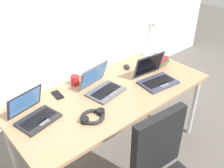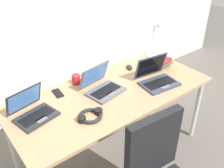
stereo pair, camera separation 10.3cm
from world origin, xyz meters
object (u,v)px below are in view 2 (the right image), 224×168
(headphones, at_px, (90,116))
(book_stack, at_px, (161,62))
(laptop_center, at_px, (102,86))
(computer_mouse, at_px, (129,67))
(cell_phone, at_px, (58,93))
(desk_lamp, at_px, (155,40))
(laptop_back_right, at_px, (33,111))
(coffee_mug, at_px, (76,79))
(laptop_far_corner, at_px, (157,78))

(headphones, distance_m, book_stack, 1.06)
(headphones, bearing_deg, laptop_center, 40.15)
(computer_mouse, bearing_deg, laptop_center, -135.55)
(laptop_center, bearing_deg, computer_mouse, 19.64)
(computer_mouse, bearing_deg, cell_phone, -157.75)
(desk_lamp, bearing_deg, computer_mouse, -173.25)
(laptop_back_right, height_order, cell_phone, laptop_back_right)
(computer_mouse, bearing_deg, laptop_back_right, -148.45)
(coffee_mug, bearing_deg, book_stack, -15.97)
(cell_phone, relative_size, coffee_mug, 1.20)
(laptop_center, xyz_separation_m, computer_mouse, (0.46, 0.16, -0.03))
(laptop_far_corner, distance_m, headphones, 0.76)
(laptop_center, bearing_deg, book_stack, -0.01)
(cell_phone, bearing_deg, laptop_center, -26.13)
(computer_mouse, height_order, cell_phone, computer_mouse)
(cell_phone, xyz_separation_m, book_stack, (1.07, -0.20, 0.04))
(computer_mouse, relative_size, book_stack, 0.46)
(laptop_far_corner, bearing_deg, headphones, -176.56)
(desk_lamp, height_order, cell_phone, desk_lamp)
(laptop_center, xyz_separation_m, laptop_back_right, (-0.62, 0.04, -0.00))
(desk_lamp, xyz_separation_m, laptop_back_right, (-1.47, -0.17, -0.15))
(laptop_back_right, height_order, book_stack, laptop_back_right)
(desk_lamp, height_order, coffee_mug, desk_lamp)
(laptop_center, distance_m, headphones, 0.37)
(laptop_far_corner, distance_m, laptop_back_right, 1.11)
(laptop_back_right, bearing_deg, computer_mouse, 6.73)
(laptop_back_right, bearing_deg, laptop_center, -3.38)
(desk_lamp, distance_m, headphones, 1.24)
(laptop_center, height_order, headphones, laptop_center)
(coffee_mug, bearing_deg, computer_mouse, -8.19)
(laptop_center, xyz_separation_m, book_stack, (0.74, -0.00, 0.00))
(desk_lamp, relative_size, headphones, 1.87)
(book_stack, bearing_deg, coffee_mug, 164.03)
(laptop_far_corner, relative_size, book_stack, 1.72)
(desk_lamp, relative_size, laptop_back_right, 1.17)
(laptop_far_corner, xyz_separation_m, cell_phone, (-0.80, 0.39, -0.04))
(computer_mouse, xyz_separation_m, coffee_mug, (-0.57, 0.08, 0.03))
(laptop_center, relative_size, laptop_far_corner, 0.98)
(laptop_center, bearing_deg, desk_lamp, 13.78)
(laptop_center, distance_m, book_stack, 0.74)
(laptop_back_right, relative_size, computer_mouse, 3.56)
(desk_lamp, height_order, laptop_back_right, desk_lamp)
(desk_lamp, xyz_separation_m, cell_phone, (-1.19, -0.01, -0.19))
(desk_lamp, height_order, headphones, desk_lamp)
(book_stack, bearing_deg, laptop_back_right, 178.46)
(laptop_back_right, xyz_separation_m, book_stack, (1.36, -0.04, 0.00))
(laptop_back_right, xyz_separation_m, headphones, (0.33, -0.28, -0.03))
(laptop_center, distance_m, cell_phone, 0.39)
(laptop_far_corner, distance_m, computer_mouse, 0.36)
(laptop_back_right, bearing_deg, coffee_mug, 22.49)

